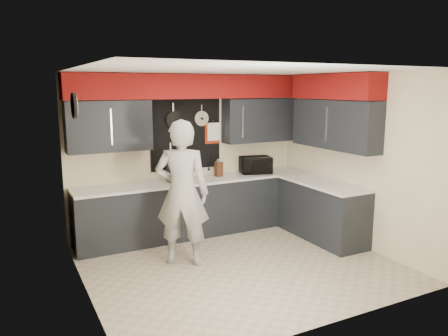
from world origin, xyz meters
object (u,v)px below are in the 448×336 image
utensil_crock (178,175)px  person (182,193)px  knife_block (219,169)px  coffee_maker (174,170)px  microwave (256,165)px

utensil_crock → person: (-0.36, -1.09, -0.02)m
knife_block → person: person is taller
coffee_maker → person: bearing=-98.6°
knife_block → coffee_maker: bearing=176.7°
utensil_crock → coffee_maker: (-0.08, -0.03, 0.09)m
microwave → person: 2.06m
knife_block → utensil_crock: size_ratio=1.42×
knife_block → person: (-1.09, -1.09, -0.05)m
coffee_maker → person: 1.10m
microwave → utensil_crock: size_ratio=3.01×
coffee_maker → knife_block: bearing=8.7°
microwave → knife_block: size_ratio=2.12×
microwave → knife_block: microwave is taller
microwave → coffee_maker: 1.50m
microwave → person: bearing=-135.1°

